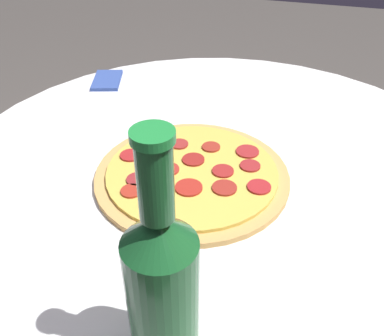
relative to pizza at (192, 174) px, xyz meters
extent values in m
cylinder|color=white|center=(-0.05, 0.04, -0.40)|extent=(0.08, 0.08, 0.73)
cylinder|color=white|center=(-0.05, 0.04, -0.02)|extent=(0.97, 0.97, 0.02)
cylinder|color=tan|center=(0.00, 0.00, 0.00)|extent=(0.32, 0.32, 0.01)
cylinder|color=#E0BC4C|center=(0.00, 0.00, 0.01)|extent=(0.28, 0.28, 0.01)
cylinder|color=maroon|center=(-0.03, -0.01, 0.01)|extent=(0.04, 0.04, 0.00)
cylinder|color=maroon|center=(0.05, -0.08, 0.01)|extent=(0.04, 0.04, 0.00)
cylinder|color=#A92C23|center=(0.01, -0.04, 0.01)|extent=(0.04, 0.04, 0.00)
cylinder|color=#A52621|center=(-0.05, -0.10, 0.01)|extent=(0.03, 0.03, 0.00)
cylinder|color=#A62223|center=(-0.01, -0.11, 0.01)|extent=(0.04, 0.04, 0.00)
cylinder|color=#AA2D1C|center=(0.07, -0.03, 0.01)|extent=(0.04, 0.04, 0.00)
cylinder|color=maroon|center=(-0.07, -0.04, 0.01)|extent=(0.03, 0.03, 0.00)
cylinder|color=#AA2D1E|center=(0.08, -0.07, 0.01)|extent=(0.03, 0.03, 0.00)
cylinder|color=maroon|center=(-0.07, 0.01, 0.01)|extent=(0.03, 0.03, 0.00)
cylinder|color=maroon|center=(-0.01, 0.05, 0.01)|extent=(0.04, 0.04, 0.00)
cylinder|color=maroon|center=(-0.04, 0.09, 0.01)|extent=(0.03, 0.03, 0.00)
cylinder|color=maroon|center=(0.03, 0.06, 0.01)|extent=(0.04, 0.04, 0.00)
cylinder|color=#AA271D|center=(0.05, 0.01, 0.01)|extent=(0.04, 0.04, 0.00)
cylinder|color=#A72225|center=(0.02, 0.11, 0.01)|extent=(0.04, 0.04, 0.00)
cylinder|color=maroon|center=(-0.08, 0.08, 0.01)|extent=(0.04, 0.04, 0.00)
cylinder|color=#195628|center=(0.30, 0.06, 0.07)|extent=(0.07, 0.07, 0.16)
cone|color=#195628|center=(0.30, 0.06, 0.17)|extent=(0.07, 0.07, 0.03)
cylinder|color=#195628|center=(0.30, 0.06, 0.22)|extent=(0.03, 0.03, 0.07)
cylinder|color=#1E8438|center=(0.30, 0.06, 0.26)|extent=(0.03, 0.03, 0.01)
cube|color=#334C99|center=(-0.30, -0.30, 0.00)|extent=(0.12, 0.09, 0.01)
camera|label=1|loc=(0.54, 0.16, 0.42)|focal=40.00mm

